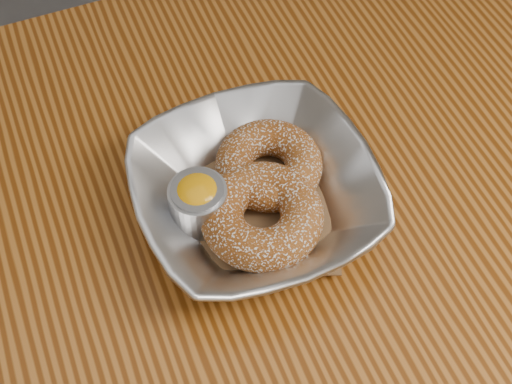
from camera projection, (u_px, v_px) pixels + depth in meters
name	position (u px, v px, depth m)	size (l,w,h in m)	color
table	(200.00, 347.00, 0.68)	(1.20, 0.80, 0.75)	brown
serving_bowl	(256.00, 194.00, 0.63)	(0.21, 0.21, 0.05)	#B3B5BA
parchment	(256.00, 205.00, 0.65)	(0.14, 0.14, 0.00)	brown
donut_back	(269.00, 165.00, 0.65)	(0.10, 0.10, 0.03)	brown
donut_front	(262.00, 216.00, 0.62)	(0.11, 0.11, 0.04)	brown
ramekin	(198.00, 202.00, 0.62)	(0.05, 0.05, 0.05)	#B3B5BA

